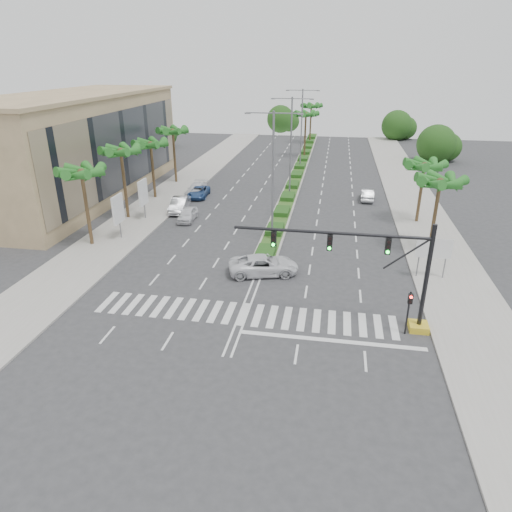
{
  "coord_description": "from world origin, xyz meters",
  "views": [
    {
      "loc": [
        5.49,
        -26.54,
        16.06
      ],
      "look_at": [
        0.32,
        3.21,
        3.0
      ],
      "focal_mm": 32.0,
      "sensor_mm": 36.0,
      "label": 1
    }
  ],
  "objects_px": {
    "car_parked_a": "(187,214)",
    "car_right": "(367,195)",
    "car_parked_c": "(199,192)",
    "car_crossing": "(264,265)",
    "car_parked_b": "(179,205)",
    "car_parked_d": "(196,189)"
  },
  "relations": [
    {
      "from": "car_parked_c",
      "to": "car_crossing",
      "type": "height_order",
      "value": "car_crossing"
    },
    {
      "from": "car_parked_c",
      "to": "car_parked_d",
      "type": "height_order",
      "value": "car_parked_d"
    },
    {
      "from": "car_parked_b",
      "to": "car_parked_c",
      "type": "height_order",
      "value": "car_parked_b"
    },
    {
      "from": "car_crossing",
      "to": "car_parked_b",
      "type": "bearing_deg",
      "value": 23.85
    },
    {
      "from": "car_parked_b",
      "to": "car_right",
      "type": "bearing_deg",
      "value": 15.72
    },
    {
      "from": "car_parked_c",
      "to": "car_right",
      "type": "relative_size",
      "value": 1.11
    },
    {
      "from": "car_parked_c",
      "to": "car_right",
      "type": "bearing_deg",
      "value": 2.45
    },
    {
      "from": "car_parked_c",
      "to": "car_crossing",
      "type": "xyz_separation_m",
      "value": [
        11.59,
        -20.84,
        0.13
      ]
    },
    {
      "from": "car_parked_c",
      "to": "car_right",
      "type": "distance_m",
      "value": 21.04
    },
    {
      "from": "car_parked_a",
      "to": "car_parked_b",
      "type": "xyz_separation_m",
      "value": [
        -1.89,
        2.96,
        0.12
      ]
    },
    {
      "from": "car_parked_a",
      "to": "car_crossing",
      "type": "xyz_separation_m",
      "value": [
        10.18,
        -11.78,
        0.1
      ]
    },
    {
      "from": "car_parked_b",
      "to": "car_parked_d",
      "type": "relative_size",
      "value": 0.96
    },
    {
      "from": "car_parked_a",
      "to": "car_parked_c",
      "type": "distance_m",
      "value": 9.17
    },
    {
      "from": "car_crossing",
      "to": "car_right",
      "type": "xyz_separation_m",
      "value": [
        9.33,
        23.1,
        -0.08
      ]
    },
    {
      "from": "car_crossing",
      "to": "car_right",
      "type": "distance_m",
      "value": 24.91
    },
    {
      "from": "car_parked_a",
      "to": "car_parked_b",
      "type": "height_order",
      "value": "car_parked_b"
    },
    {
      "from": "car_parked_c",
      "to": "car_parked_a",
      "type": "bearing_deg",
      "value": -84.86
    },
    {
      "from": "car_parked_a",
      "to": "car_crossing",
      "type": "height_order",
      "value": "car_crossing"
    },
    {
      "from": "car_parked_a",
      "to": "car_right",
      "type": "relative_size",
      "value": 0.94
    },
    {
      "from": "car_parked_a",
      "to": "car_parked_d",
      "type": "distance_m",
      "value": 10.12
    },
    {
      "from": "car_parked_b",
      "to": "car_right",
      "type": "xyz_separation_m",
      "value": [
        21.4,
        8.35,
        -0.1
      ]
    },
    {
      "from": "car_parked_b",
      "to": "car_parked_a",
      "type": "bearing_deg",
      "value": -63.11
    }
  ]
}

